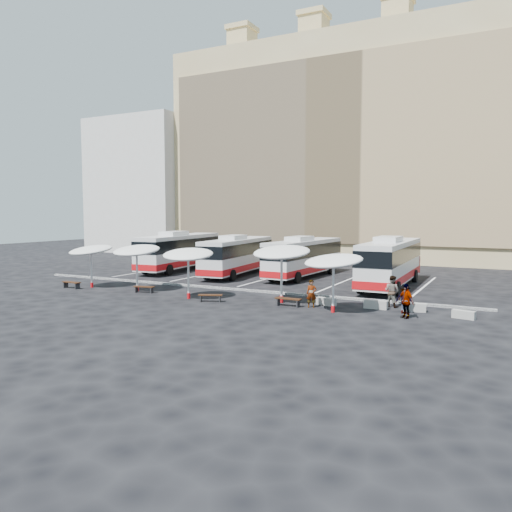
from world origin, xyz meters
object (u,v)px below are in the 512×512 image
at_px(bus_1, 238,254).
at_px(wood_bench_3, 288,300).
at_px(sunshade_1, 137,251).
at_px(conc_bench_0, 326,302).
at_px(sunshade_3, 282,252).
at_px(conc_bench_2, 414,307).
at_px(bus_0, 180,250).
at_px(wood_bench_0, 71,283).
at_px(bus_3, 391,261).
at_px(passenger_3, 405,299).
at_px(bus_2, 304,256).
at_px(passenger_0, 312,294).
at_px(conc_bench_1, 376,304).
at_px(sunshade_0, 91,250).
at_px(conc_bench_3, 464,315).
at_px(passenger_2, 406,301).
at_px(sunshade_2, 188,255).
at_px(passenger_1, 392,291).
at_px(sunshade_4, 334,261).
at_px(wood_bench_2, 210,296).
at_px(wood_bench_1, 144,288).

bearing_deg(bus_1, wood_bench_3, -55.01).
bearing_deg(sunshade_1, conc_bench_0, 3.87).
relative_size(sunshade_3, conc_bench_2, 2.90).
bearing_deg(bus_0, wood_bench_0, -95.90).
distance_m(bus_1, conc_bench_0, 15.24).
height_order(bus_0, bus_3, bus_3).
bearing_deg(bus_3, passenger_3, -74.38).
relative_size(wood_bench_0, wood_bench_3, 1.01).
relative_size(bus_0, conc_bench_2, 9.60).
height_order(bus_3, wood_bench_0, bus_3).
distance_m(bus_2, passenger_0, 13.36).
bearing_deg(sunshade_3, bus_0, 144.46).
bearing_deg(conc_bench_1, sunshade_1, -175.70).
bearing_deg(bus_0, bus_1, -11.12).
relative_size(sunshade_0, wood_bench_3, 2.37).
xyz_separation_m(bus_2, conc_bench_2, (10.72, -10.74, -1.53)).
bearing_deg(conc_bench_3, passenger_3, -179.03).
distance_m(wood_bench_0, passenger_2, 22.95).
height_order(bus_0, conc_bench_3, bus_0).
bearing_deg(sunshade_2, conc_bench_3, 5.65).
xyz_separation_m(conc_bench_3, passenger_3, (-2.92, -0.05, 0.58)).
distance_m(sunshade_2, wood_bench_0, 10.10).
xyz_separation_m(bus_1, passenger_2, (16.23, -11.41, -0.89)).
bearing_deg(wood_bench_3, passenger_1, 24.97).
xyz_separation_m(conc_bench_0, passenger_0, (-0.53, -0.99, 0.57)).
bearing_deg(passenger_1, passenger_3, 142.46).
height_order(sunshade_4, wood_bench_3, sunshade_4).
xyz_separation_m(sunshade_4, wood_bench_2, (-7.58, -0.32, -2.43)).
bearing_deg(conc_bench_2, passenger_0, -164.74).
relative_size(bus_1, sunshade_4, 2.67).
xyz_separation_m(bus_2, passenger_2, (10.63, -12.70, -0.88)).
bearing_deg(passenger_1, sunshade_1, 25.88).
relative_size(sunshade_1, conc_bench_2, 2.80).
bearing_deg(sunshade_1, conc_bench_1, 4.30).
distance_m(passenger_2, passenger_3, 1.23).
xyz_separation_m(conc_bench_3, passenger_2, (-2.64, -1.25, 0.67)).
relative_size(wood_bench_1, conc_bench_2, 1.22).
xyz_separation_m(wood_bench_3, passenger_2, (6.59, -0.21, 0.51)).
bearing_deg(conc_bench_2, wood_bench_3, -165.22).
xyz_separation_m(wood_bench_1, conc_bench_1, (15.15, 1.59, -0.10)).
relative_size(bus_1, passenger_2, 6.33).
relative_size(sunshade_2, sunshade_3, 1.11).
distance_m(bus_0, conc_bench_1, 23.29).
bearing_deg(sunshade_2, wood_bench_1, 172.49).
relative_size(wood_bench_1, passenger_0, 0.94).
bearing_deg(bus_3, bus_1, 174.95).
bearing_deg(wood_bench_3, wood_bench_1, 179.97).
xyz_separation_m(bus_0, sunshade_1, (4.78, -11.49, 0.91)).
distance_m(wood_bench_0, conc_bench_1, 21.12).
distance_m(bus_2, conc_bench_1, 14.02).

